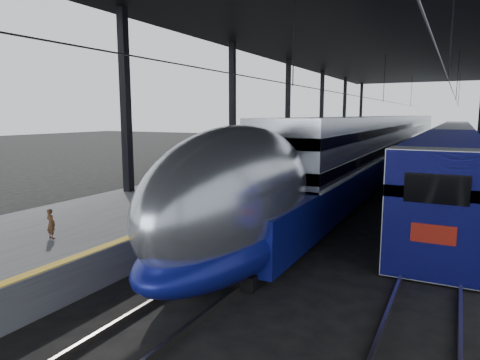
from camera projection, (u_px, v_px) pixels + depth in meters
The scene contains 8 objects.
ground at pixel (166, 267), 12.57m from camera, with size 160.00×160.00×0.00m, color black.
platform at pixel (292, 168), 31.67m from camera, with size 6.00×80.00×1.00m, color #4C4C4F.
yellow_strip at pixel (329, 164), 30.33m from camera, with size 0.30×80.00×0.01m, color gold.
rails at pixel (406, 182), 28.12m from camera, with size 6.52×80.00×0.16m.
canopy at pixel (372, 42), 27.93m from camera, with size 18.00×75.00×9.47m.
tgv_train at pixel (387, 144), 36.17m from camera, with size 3.01×65.20×4.31m.
second_train at pixel (453, 147), 34.92m from camera, with size 2.58×56.05×3.55m.
child at pixel (51, 224), 11.92m from camera, with size 0.31×0.20×0.85m, color #442916.
Camera 1 is at (7.44, -9.72, 4.43)m, focal length 32.00 mm.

